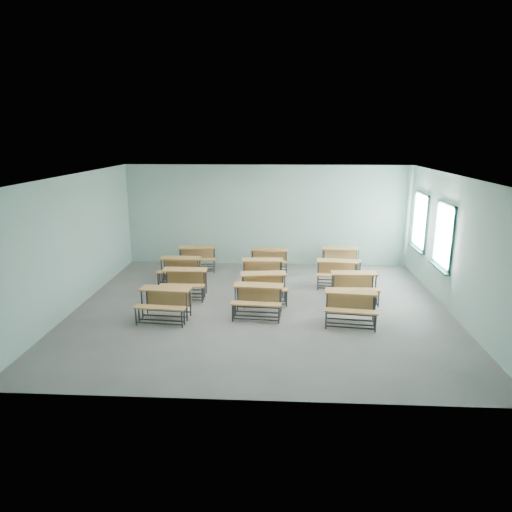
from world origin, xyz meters
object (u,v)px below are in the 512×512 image
Objects in this scene: desk_unit_r2c2 at (337,270)px; desk_unit_r3c1 at (269,257)px; desk_unit_r0c1 at (258,296)px; desk_unit_r1c1 at (264,283)px; desk_unit_r3c2 at (341,256)px; desk_unit_r1c0 at (184,279)px; desk_unit_r1c2 at (354,283)px; desk_unit_r0c0 at (165,299)px; desk_unit_r2c1 at (263,268)px; desk_unit_r0c2 at (351,303)px; desk_unit_r2c0 at (180,266)px; desk_unit_r3c0 at (197,255)px.

desk_unit_r3c1 is (-1.93, 1.25, 0.00)m from desk_unit_r2c2.
desk_unit_r2c2 is at bearing 50.79° from desk_unit_r0c1.
desk_unit_r1c1 and desk_unit_r3c2 have the same top height.
desk_unit_r1c2 is at bearing -1.72° from desk_unit_r1c0.
desk_unit_r1c2 is at bearing 22.31° from desk_unit_r0c0.
desk_unit_r1c1 is 1.08× the size of desk_unit_r3c1.
desk_unit_r2c1 is (1.99, 1.07, 0.00)m from desk_unit_r1c0.
desk_unit_r3c1 is (2.28, 3.84, 0.00)m from desk_unit_r0c0.
desk_unit_r2c0 is (-4.42, 2.65, 0.00)m from desk_unit_r0c2.
desk_unit_r2c2 is (4.43, -0.07, 0.00)m from desk_unit_r2c0.
desk_unit_r2c2 and desk_unit_r3c1 have the same top height.
desk_unit_r3c0 is at bearing 123.47° from desk_unit_r0c1.
desk_unit_r0c2 is 3.31m from desk_unit_r2c1.
desk_unit_r1c0 is 0.99× the size of desk_unit_r1c2.
desk_unit_r1c1 is 2.30m from desk_unit_r1c2.
desk_unit_r1c1 is at bearing -28.62° from desk_unit_r2c0.
desk_unit_r1c0 and desk_unit_r3c0 have the same top height.
desk_unit_r0c0 and desk_unit_r2c0 have the same top height.
desk_unit_r1c0 is at bearing 152.84° from desk_unit_r0c1.
desk_unit_r0c2 is 1.05× the size of desk_unit_r1c2.
desk_unit_r0c2 is 1.47m from desk_unit_r1c2.
desk_unit_r3c2 is at bearing 28.13° from desk_unit_r2c1.
desk_unit_r3c0 is at bearing 121.19° from desk_unit_r1c1.
desk_unit_r2c0 is 1.01× the size of desk_unit_r3c1.
desk_unit_r1c1 is 1.07× the size of desk_unit_r1c2.
desk_unit_r2c1 is at bearing 135.32° from desk_unit_r0c2.
desk_unit_r3c2 is (2.21, 0.24, 0.00)m from desk_unit_r3c1.
desk_unit_r2c1 is 2.79m from desk_unit_r3c2.
desk_unit_r1c1 and desk_unit_r2c0 have the same top height.
desk_unit_r0c0 and desk_unit_r3c2 have the same top height.
desk_unit_r3c0 is (-2.10, 1.39, 0.00)m from desk_unit_r2c1.
desk_unit_r2c0 is at bearing 164.33° from desk_unit_r1c2.
desk_unit_r2c1 is at bearing -175.54° from desk_unit_r2c2.
desk_unit_r3c2 is (4.46, 0.09, 0.00)m from desk_unit_r3c0.
desk_unit_r0c1 is at bearing -92.87° from desk_unit_r3c1.
desk_unit_r2c1 is (-2.07, 2.58, 0.00)m from desk_unit_r0c2.
desk_unit_r1c0 and desk_unit_r2c1 have the same top height.
desk_unit_r1c1 is 2.38m from desk_unit_r2c2.
desk_unit_r0c1 is at bearing -103.86° from desk_unit_r1c1.
desk_unit_r2c0 is at bearing -164.81° from desk_unit_r3c2.
desk_unit_r3c0 is at bearing 166.04° from desk_unit_r2c2.
desk_unit_r1c1 and desk_unit_r3c0 have the same top height.
desk_unit_r0c0 and desk_unit_r0c2 have the same top height.
desk_unit_r0c1 and desk_unit_r1c2 have the same top height.
desk_unit_r3c1 is (-2.22, 2.39, 0.00)m from desk_unit_r1c2.
desk_unit_r1c2 is 5.14m from desk_unit_r3c0.
desk_unit_r0c0 is 3.99m from desk_unit_r3c0.
desk_unit_r0c0 is 6.07m from desk_unit_r3c2.
desk_unit_r0c1 and desk_unit_r3c1 have the same top height.
desk_unit_r3c0 is (-2.08, 3.65, 0.00)m from desk_unit_r0c1.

